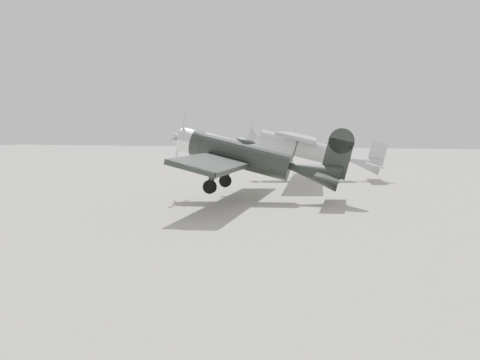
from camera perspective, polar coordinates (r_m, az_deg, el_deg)
name	(u,v)px	position (r m, az deg, el deg)	size (l,w,h in m)	color
ground	(241,252)	(12.53, 0.09, -8.76)	(160.00, 160.00, 0.00)	gray
lowwing_monoplane	(254,158)	(21.47, 1.76, 2.64)	(8.14, 11.35, 3.67)	black
highwing_monoplane	(309,146)	(31.07, 8.44, 4.14)	(9.00, 12.64, 3.57)	#A3A5A8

